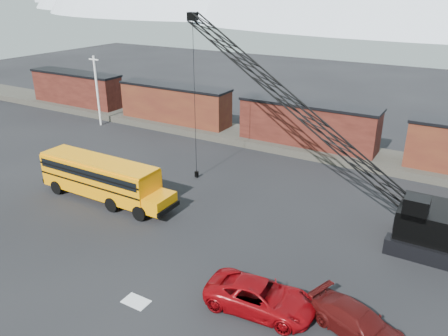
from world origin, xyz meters
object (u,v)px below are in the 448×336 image
Objects in this scene: red_pickup at (260,297)px; crawler_crane at (303,112)px; school_bus at (103,178)px; maroon_suv at (358,323)px.

crawler_crane is at bearing 7.75° from red_pickup.
red_pickup is (15.71, -5.14, -1.02)m from school_bus.
crawler_crane is at bearing 54.77° from maroon_suv.
maroon_suv is at bearing -86.06° from red_pickup.
crawler_crane is at bearing 25.15° from school_bus.
school_bus is at bearing -154.85° from crawler_crane.
school_bus reaches higher than red_pickup.
crawler_crane is (-2.56, 11.31, 6.49)m from red_pickup.
crawler_crane reaches higher than red_pickup.
maroon_suv is (20.40, -4.40, -1.09)m from school_bus.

